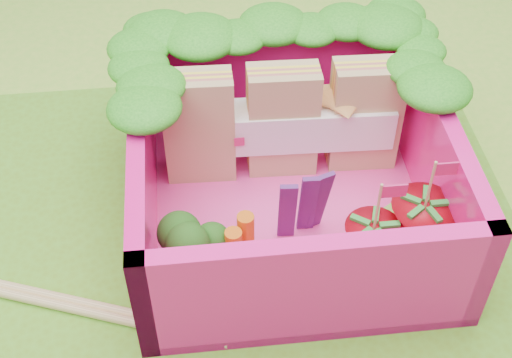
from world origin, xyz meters
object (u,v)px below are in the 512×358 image
at_px(sandwich_stack, 284,122).
at_px(strawberry_left, 371,245).
at_px(strawberry_right, 420,227).
at_px(broccoli, 193,249).
at_px(bento_box, 291,172).

distance_m(sandwich_stack, strawberry_left, 0.69).
relative_size(sandwich_stack, strawberry_right, 2.08).
bearing_deg(broccoli, strawberry_right, 2.45).
bearing_deg(bento_box, strawberry_left, -51.12).
relative_size(bento_box, broccoli, 3.99).
bearing_deg(sandwich_stack, bento_box, -91.37).
xyz_separation_m(broccoli, strawberry_left, (0.71, -0.02, -0.05)).
height_order(broccoli, strawberry_right, strawberry_right).
xyz_separation_m(broccoli, strawberry_right, (0.92, 0.04, -0.03)).
bearing_deg(broccoli, strawberry_left, -1.48).
distance_m(bento_box, sandwich_stack, 0.28).
distance_m(bento_box, strawberry_left, 0.45).
xyz_separation_m(bento_box, strawberry_right, (0.49, -0.29, -0.09)).
distance_m(sandwich_stack, strawberry_right, 0.75).
xyz_separation_m(bento_box, strawberry_left, (0.28, -0.34, -0.10)).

